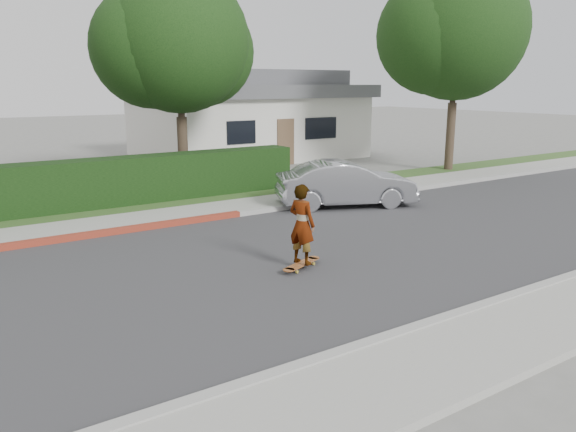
# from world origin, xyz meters

# --- Properties ---
(ground) EXTENTS (120.00, 120.00, 0.00)m
(ground) POSITION_xyz_m (0.00, 0.00, 0.00)
(ground) COLOR slate
(ground) RESTS_ON ground
(road) EXTENTS (60.00, 8.00, 0.01)m
(road) POSITION_xyz_m (0.00, 0.00, 0.01)
(road) COLOR #2D2D30
(road) RESTS_ON ground
(curb_near) EXTENTS (60.00, 0.20, 0.15)m
(curb_near) POSITION_xyz_m (0.00, -4.10, 0.07)
(curb_near) COLOR #9E9E99
(curb_near) RESTS_ON ground
(sidewalk_near) EXTENTS (60.00, 1.60, 0.12)m
(sidewalk_near) POSITION_xyz_m (0.00, -5.00, 0.06)
(sidewalk_near) COLOR gray
(sidewalk_near) RESTS_ON ground
(curb_far) EXTENTS (60.00, 0.20, 0.15)m
(curb_far) POSITION_xyz_m (0.00, 4.10, 0.07)
(curb_far) COLOR #9E9E99
(curb_far) RESTS_ON ground
(curb_red_section) EXTENTS (12.00, 0.21, 0.15)m
(curb_red_section) POSITION_xyz_m (-5.00, 4.10, 0.08)
(curb_red_section) COLOR maroon
(curb_red_section) RESTS_ON ground
(sidewalk_far) EXTENTS (60.00, 1.60, 0.12)m
(sidewalk_far) POSITION_xyz_m (0.00, 5.00, 0.06)
(sidewalk_far) COLOR gray
(sidewalk_far) RESTS_ON ground
(planting_strip) EXTENTS (60.00, 1.60, 0.10)m
(planting_strip) POSITION_xyz_m (0.00, 6.60, 0.05)
(planting_strip) COLOR #2D4C1E
(planting_strip) RESTS_ON ground
(hedge) EXTENTS (15.00, 1.00, 1.50)m
(hedge) POSITION_xyz_m (-3.00, 7.20, 0.75)
(hedge) COLOR black
(hedge) RESTS_ON ground
(tree_center) EXTENTS (5.66, 4.84, 7.44)m
(tree_center) POSITION_xyz_m (1.49, 9.19, 4.90)
(tree_center) COLOR #33261C
(tree_center) RESTS_ON ground
(tree_right) EXTENTS (6.32, 5.60, 8.56)m
(tree_right) POSITION_xyz_m (12.49, 6.69, 5.63)
(tree_right) COLOR #33261C
(tree_right) RESTS_ON ground
(house) EXTENTS (10.60, 8.60, 4.30)m
(house) POSITION_xyz_m (8.00, 16.00, 2.10)
(house) COLOR beige
(house) RESTS_ON ground
(skateboard) EXTENTS (1.17, 0.66, 0.11)m
(skateboard) POSITION_xyz_m (-0.14, -0.65, 0.10)
(skateboard) COLOR #B19830
(skateboard) RESTS_ON ground
(skateboarder) EXTENTS (0.55, 0.68, 1.62)m
(skateboarder) POSITION_xyz_m (-0.14, -0.65, 0.93)
(skateboarder) COLOR white
(skateboarder) RESTS_ON skateboard
(car_silver) EXTENTS (4.42, 3.00, 1.38)m
(car_silver) POSITION_xyz_m (4.41, 3.49, 0.69)
(car_silver) COLOR #A4A5AB
(car_silver) RESTS_ON ground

